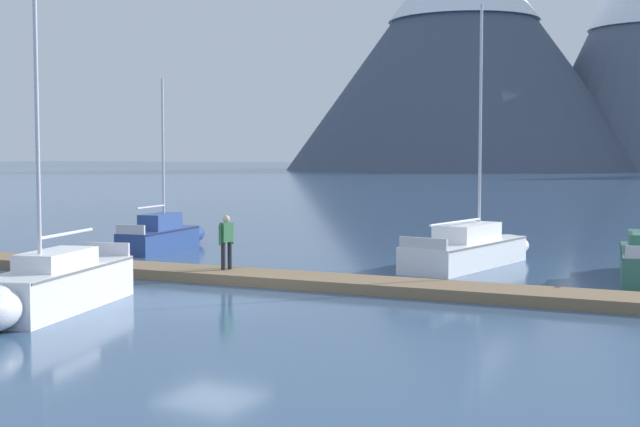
# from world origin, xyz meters

# --- Properties ---
(ground_plane) EXTENTS (700.00, 700.00, 0.00)m
(ground_plane) POSITION_xyz_m (0.00, 0.00, 0.00)
(ground_plane) COLOR #38567A
(mountain_west_summit) EXTENTS (87.64, 87.64, 60.77)m
(mountain_west_summit) POSITION_xyz_m (-59.96, 195.12, 31.58)
(mountain_west_summit) COLOR #424C60
(mountain_west_summit) RESTS_ON ground
(dock) EXTENTS (25.38, 3.06, 0.30)m
(dock) POSITION_xyz_m (0.00, 4.00, 0.15)
(dock) COLOR #846B4C
(dock) RESTS_ON ground
(sailboat_nearest_berth) EXTENTS (2.29, 6.22, 6.90)m
(sailboat_nearest_berth) POSITION_xyz_m (-9.34, 10.24, 0.57)
(sailboat_nearest_berth) COLOR navy
(sailboat_nearest_berth) RESTS_ON ground
(sailboat_second_berth) EXTENTS (3.15, 6.74, 7.49)m
(sailboat_second_berth) POSITION_xyz_m (-2.73, -2.96, 0.64)
(sailboat_second_berth) COLOR silver
(sailboat_second_berth) RESTS_ON ground
(sailboat_mid_dock_port) EXTENTS (2.68, 7.83, 9.07)m
(sailboat_mid_dock_port) POSITION_xyz_m (3.38, 11.08, 0.59)
(sailboat_mid_dock_port) COLOR white
(sailboat_mid_dock_port) RESTS_ON ground
(person_on_dock) EXTENTS (0.32, 0.57, 1.69)m
(person_on_dock) POSITION_xyz_m (-2.25, 4.06, 1.26)
(person_on_dock) COLOR #232328
(person_on_dock) RESTS_ON dock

